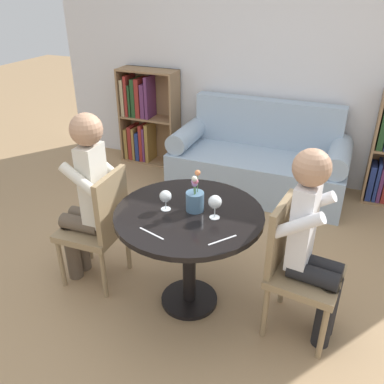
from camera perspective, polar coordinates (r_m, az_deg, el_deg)
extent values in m
plane|color=tan|center=(3.02, -0.38, -14.97)|extent=(16.00, 16.00, 0.00)
cube|color=silver|center=(4.49, 11.78, 18.35)|extent=(5.20, 0.05, 2.70)
cylinder|color=black|center=(2.58, -0.43, -3.18)|extent=(0.96, 0.96, 0.03)
cylinder|color=black|center=(2.78, -0.40, -9.43)|extent=(0.09, 0.09, 0.67)
cylinder|color=black|center=(3.01, -0.38, -14.76)|extent=(0.40, 0.40, 0.03)
cube|color=#9EB2C6|center=(4.38, 9.04, 2.64)|extent=(1.80, 0.80, 0.42)
cube|color=#9EB2C6|center=(4.50, 10.52, 9.54)|extent=(1.58, 0.16, 0.50)
cylinder|color=#9EB2C6|center=(4.48, -0.55, 8.03)|extent=(0.22, 0.72, 0.22)
cylinder|color=#9EB2C6|center=(4.17, 19.97, 4.71)|extent=(0.22, 0.72, 0.22)
cube|color=#93704C|center=(5.09, -5.30, 10.78)|extent=(0.70, 0.02, 1.13)
cube|color=#93704C|center=(5.15, -9.41, 10.72)|extent=(0.02, 0.28, 1.13)
cube|color=#93704C|center=(4.83, -2.36, 9.94)|extent=(0.02, 0.28, 1.13)
cube|color=#93704C|center=(5.17, -5.69, 4.51)|extent=(0.66, 0.28, 0.02)
cube|color=#93704C|center=(4.98, -6.00, 10.36)|extent=(0.66, 0.28, 0.02)
cube|color=#93704C|center=(4.84, -6.33, 16.62)|extent=(0.66, 0.28, 0.02)
cube|color=olive|center=(5.23, -8.70, 6.97)|extent=(0.04, 0.23, 0.38)
cube|color=maroon|center=(5.19, -8.14, 7.09)|extent=(0.05, 0.23, 0.42)
cube|color=olive|center=(5.17, -7.70, 6.94)|extent=(0.03, 0.23, 0.40)
cube|color=navy|center=(5.16, -7.17, 6.61)|extent=(0.05, 0.23, 0.35)
cube|color=maroon|center=(5.12, -6.68, 7.07)|extent=(0.04, 0.23, 0.46)
cube|color=#602D5B|center=(5.10, -6.28, 6.83)|extent=(0.03, 0.23, 0.42)
cube|color=olive|center=(5.07, -5.85, 7.07)|extent=(0.04, 0.23, 0.48)
cube|color=tan|center=(5.06, -9.19, 13.09)|extent=(0.04, 0.23, 0.43)
cube|color=maroon|center=(5.02, -8.69, 13.31)|extent=(0.04, 0.23, 0.48)
cube|color=#234723|center=(5.02, -8.23, 12.71)|extent=(0.03, 0.23, 0.37)
cube|color=#234723|center=(4.98, -7.74, 13.08)|extent=(0.05, 0.23, 0.45)
cube|color=maroon|center=(4.95, -7.15, 13.07)|extent=(0.05, 0.23, 0.45)
cube|color=#602D5B|center=(4.93, -6.44, 12.68)|extent=(0.05, 0.23, 0.40)
cube|color=#602D5B|center=(4.89, -5.91, 13.13)|extent=(0.04, 0.23, 0.48)
cube|color=#93704C|center=(4.43, 24.03, 5.78)|extent=(0.02, 0.28, 1.13)
cube|color=navy|center=(4.56, 23.84, 1.51)|extent=(0.05, 0.23, 0.38)
cube|color=navy|center=(4.55, 24.55, 1.59)|extent=(0.03, 0.23, 0.41)
cube|color=#602D5B|center=(4.57, 24.97, 1.22)|extent=(0.04, 0.23, 0.36)
cube|color=#234723|center=(4.35, 25.31, 8.45)|extent=(0.05, 0.23, 0.44)
cylinder|color=#937A56|center=(3.39, -14.31, -6.23)|extent=(0.04, 0.04, 0.40)
cylinder|color=#937A56|center=(3.17, -17.86, -9.54)|extent=(0.04, 0.04, 0.40)
cylinder|color=#937A56|center=(3.22, -8.97, -7.59)|extent=(0.04, 0.04, 0.40)
cylinder|color=#937A56|center=(2.99, -12.28, -11.26)|extent=(0.04, 0.04, 0.40)
cube|color=#937A56|center=(3.06, -13.82, -5.19)|extent=(0.44, 0.44, 0.05)
cube|color=#937A56|center=(2.84, -11.18, -1.75)|extent=(0.05, 0.38, 0.45)
cylinder|color=#937A56|center=(2.64, 17.85, -18.38)|extent=(0.04, 0.04, 0.40)
cylinder|color=#937A56|center=(2.91, 19.48, -13.67)|extent=(0.04, 0.04, 0.40)
cylinder|color=#937A56|center=(2.69, 10.19, -16.25)|extent=(0.04, 0.04, 0.40)
cylinder|color=#937A56|center=(2.95, 12.61, -11.86)|extent=(0.04, 0.04, 0.40)
cube|color=#937A56|center=(2.65, 15.65, -11.36)|extent=(0.46, 0.46, 0.05)
cube|color=#937A56|center=(2.53, 12.23, -5.83)|extent=(0.08, 0.38, 0.45)
cylinder|color=brown|center=(3.29, -15.29, -7.07)|extent=(0.11, 0.11, 0.45)
cylinder|color=brown|center=(3.22, -16.39, -8.09)|extent=(0.11, 0.11, 0.45)
cylinder|color=brown|center=(3.08, -14.23, -3.34)|extent=(0.30, 0.12, 0.11)
cylinder|color=brown|center=(3.01, -15.37, -4.35)|extent=(0.30, 0.12, 0.11)
cube|color=silver|center=(2.84, -13.68, 0.86)|extent=(0.13, 0.20, 0.59)
cylinder|color=silver|center=(2.90, -12.48, 3.78)|extent=(0.29, 0.08, 0.23)
cylinder|color=silver|center=(2.70, -15.45, 1.54)|extent=(0.29, 0.08, 0.23)
sphere|color=tan|center=(2.69, -14.64, 8.49)|extent=(0.21, 0.21, 0.21)
cylinder|color=black|center=(2.71, 18.12, -16.27)|extent=(0.11, 0.11, 0.45)
cylinder|color=black|center=(2.79, 18.64, -14.82)|extent=(0.11, 0.11, 0.45)
cylinder|color=black|center=(2.55, 16.60, -11.15)|extent=(0.31, 0.14, 0.11)
cylinder|color=black|center=(2.63, 17.20, -9.78)|extent=(0.31, 0.14, 0.11)
cube|color=white|center=(2.45, 15.30, -4.72)|extent=(0.14, 0.21, 0.54)
cylinder|color=white|center=(2.29, 14.67, -4.57)|extent=(0.29, 0.10, 0.23)
cylinder|color=white|center=(2.52, 16.35, -1.64)|extent=(0.29, 0.10, 0.23)
sphere|color=tan|center=(2.27, 16.48, 3.29)|extent=(0.21, 0.21, 0.21)
cylinder|color=white|center=(2.61, -3.68, -2.40)|extent=(0.06, 0.06, 0.00)
cylinder|color=white|center=(2.59, -3.71, -1.78)|extent=(0.01, 0.01, 0.06)
sphere|color=white|center=(2.56, -3.75, -0.59)|extent=(0.08, 0.08, 0.08)
sphere|color=#E58E75|center=(2.57, -3.74, -0.78)|extent=(0.06, 0.06, 0.06)
cylinder|color=white|center=(2.52, 3.19, -3.56)|extent=(0.06, 0.06, 0.00)
cylinder|color=white|center=(2.50, 3.21, -2.79)|extent=(0.01, 0.01, 0.07)
sphere|color=white|center=(2.47, 3.25, -1.38)|extent=(0.08, 0.08, 0.08)
sphere|color=maroon|center=(2.47, 3.25, -1.59)|extent=(0.06, 0.06, 0.06)
cylinder|color=slate|center=(2.57, 0.41, -1.33)|extent=(0.12, 0.12, 0.13)
cylinder|color=#4C7A42|center=(2.49, 0.33, 0.74)|extent=(0.00, 0.00, 0.11)
sphere|color=silver|center=(2.46, 0.34, 1.86)|extent=(0.04, 0.04, 0.04)
cylinder|color=#4C7A42|center=(2.53, 0.28, 0.77)|extent=(0.01, 0.01, 0.07)
sphere|color=#9E70B2|center=(2.52, 0.29, 1.48)|extent=(0.04, 0.04, 0.04)
cylinder|color=#4C7A42|center=(2.51, 0.79, 1.35)|extent=(0.01, 0.01, 0.13)
sphere|color=#E07F4C|center=(2.48, 0.79, 2.72)|extent=(0.04, 0.04, 0.04)
cylinder|color=#4C7A42|center=(2.50, 0.51, 0.60)|extent=(0.01, 0.00, 0.09)
sphere|color=#D16684|center=(2.48, 0.51, 1.50)|extent=(0.04, 0.04, 0.04)
cylinder|color=#4C7A42|center=(2.51, 0.37, 0.44)|extent=(0.00, 0.00, 0.07)
sphere|color=#9E70B2|center=(2.49, 0.37, 1.14)|extent=(0.04, 0.04, 0.04)
cube|color=silver|center=(2.38, -5.71, -5.80)|extent=(0.18, 0.07, 0.00)
cube|color=silver|center=(2.32, 4.30, -6.75)|extent=(0.12, 0.16, 0.00)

